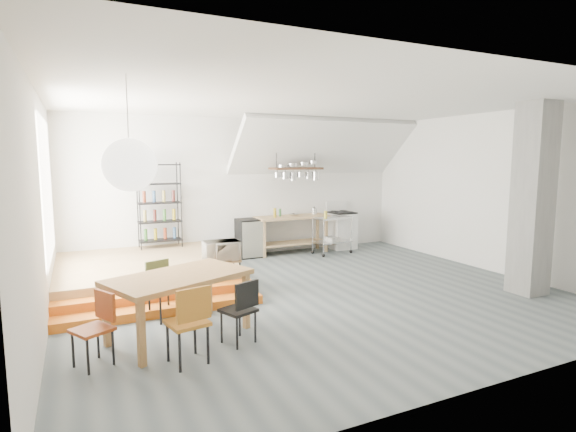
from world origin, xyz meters
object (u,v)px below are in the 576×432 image
stove (341,230)px  dining_table (179,281)px  rolling_cart (332,230)px  mini_fridge (249,238)px

stove → dining_table: bearing=-140.7°
dining_table → rolling_cart: (4.39, 3.58, -0.15)m
stove → dining_table: (-4.95, -4.05, 0.25)m
stove → dining_table: size_ratio=0.60×
stove → rolling_cart: 0.74m
rolling_cart → mini_fridge: bearing=157.7°
dining_table → rolling_cart: rolling_cart is taller
stove → dining_table: stove is taller
stove → mini_fridge: bearing=179.0°
mini_fridge → dining_table: bearing=-120.9°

